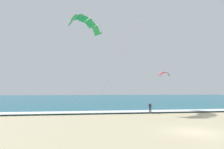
{
  "coord_description": "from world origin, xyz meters",
  "views": [
    {
      "loc": [
        -9.12,
        -14.86,
        3.41
      ],
      "look_at": [
        -4.47,
        17.12,
        6.21
      ],
      "focal_mm": 30.24,
      "sensor_mm": 36.0,
      "label": 1
    }
  ],
  "objects": [
    {
      "name": "surfboard",
      "position": [
        0.72,
        12.77,
        0.03
      ],
      "size": [
        0.86,
        1.47,
        0.09
      ],
      "color": "white",
      "rests_on": "ground"
    },
    {
      "name": "kite_primary",
      "position": [
        -9.29,
        21.77,
        17.0
      ],
      "size": [
        12.85,
        11.86,
        17.16
      ],
      "color": "green"
    },
    {
      "name": "ground_plane",
      "position": [
        0.0,
        0.0,
        0.0
      ],
      "size": [
        200.0,
        200.0,
        0.0
      ],
      "primitive_type": "plane",
      "color": "#C6B78E"
    },
    {
      "name": "kitesurfer",
      "position": [
        0.73,
        12.79,
        0.94
      ],
      "size": [
        0.63,
        0.62,
        1.69
      ],
      "color": "#232328",
      "rests_on": "ground"
    },
    {
      "name": "kite_distant",
      "position": [
        21.27,
        53.57,
        10.08
      ],
      "size": [
        4.81,
        1.63,
        1.75
      ],
      "color": "red"
    },
    {
      "name": "sea",
      "position": [
        0.0,
        73.12,
        0.1
      ],
      "size": [
        200.0,
        120.0,
        0.2
      ],
      "primitive_type": "cube",
      "color": "#146075",
      "rests_on": "ground"
    },
    {
      "name": "surf_foam",
      "position": [
        0.0,
        14.12,
        0.22
      ],
      "size": [
        200.0,
        2.95,
        0.04
      ],
      "primitive_type": "cube",
      "color": "white",
      "rests_on": "sea"
    }
  ]
}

